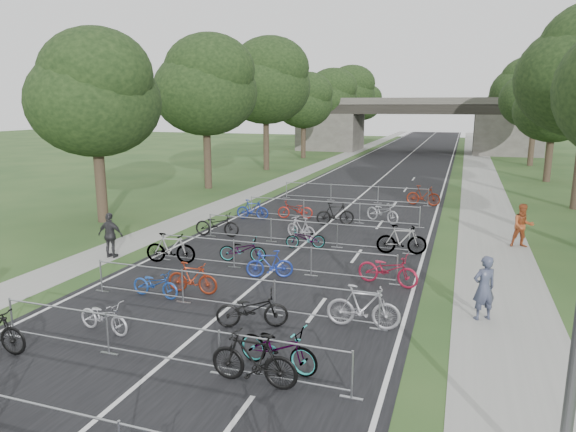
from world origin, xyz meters
The scene contains 47 objects.
road centered at (0.00, 50.00, 0.01)m, with size 11.00×140.00×0.01m, color black.
sidewalk_right centered at (8.00, 50.00, 0.01)m, with size 3.00×140.00×0.01m, color gray.
sidewalk_left centered at (-7.50, 50.00, 0.01)m, with size 2.00×140.00×0.01m, color gray.
lane_markings centered at (0.00, 50.00, 0.00)m, with size 0.12×140.00×0.00m, color silver.
overpass_bridge centered at (0.00, 65.00, 3.53)m, with size 31.00×8.00×7.05m.
tree_left_0 centered at (-11.39, 15.93, 6.49)m, with size 6.72×6.72×10.25m.
tree_left_1 centered at (-11.39, 27.93, 7.30)m, with size 7.56×7.56×11.53m.
tree_left_2 centered at (-11.39, 39.93, 8.12)m, with size 8.40×8.40×12.81m.
tree_right_2 centered at (13.11, 39.93, 5.95)m, with size 6.16×6.16×9.39m.
tree_left_3 centered at (-11.39, 51.93, 6.49)m, with size 6.72×6.72×10.25m.
tree_right_3 centered at (13.11, 51.93, 6.92)m, with size 7.17×7.17×10.93m.
tree_left_4 centered at (-11.39, 63.93, 7.30)m, with size 7.56×7.56×11.53m.
tree_right_4 centered at (13.11, 63.93, 7.90)m, with size 8.18×8.18×12.47m.
tree_left_5 centered at (-11.39, 75.93, 8.12)m, with size 8.40×8.40×12.81m.
tree_right_5 centered at (13.11, 75.93, 5.95)m, with size 6.16×6.16×9.39m.
tree_left_6 centered at (-11.39, 87.93, 6.49)m, with size 6.72×6.72×10.25m.
tree_right_6 centered at (13.11, 87.93, 6.92)m, with size 7.17×7.17×10.93m.
barrier_row_0 centered at (0.00, 0.00, 0.55)m, with size 9.70×0.08×1.10m.
barrier_row_1 centered at (0.00, 3.60, 0.55)m, with size 9.70×0.08×1.10m.
barrier_row_2 centered at (0.00, 7.20, 0.55)m, with size 9.70×0.08×1.10m.
barrier_row_3 centered at (0.00, 11.00, 0.55)m, with size 9.70×0.08×1.10m.
barrier_row_4 centered at (0.00, 15.00, 0.55)m, with size 9.70×0.08×1.10m.
barrier_row_5 centered at (0.00, 20.00, 0.55)m, with size 9.70×0.08×1.10m.
barrier_row_6 centered at (0.00, 26.00, 0.55)m, with size 9.70×0.08×1.10m.
bike_5 centered at (-2.46, 4.62, 0.45)m, with size 0.60×1.71×0.90m, color #B1B1B9.
bike_6 centered at (2.45, 3.44, 0.62)m, with size 0.58×2.06×1.24m, color black.
bike_7 centered at (2.70, 4.29, 0.55)m, with size 0.73×2.09×1.10m, color #929499.
bike_8 centered at (-2.61, 7.34, 0.45)m, with size 0.60×1.71×0.90m, color #1C459C.
bike_9 centered at (-1.64, 8.02, 0.53)m, with size 0.50×1.76×1.06m, color maroon.
bike_10 centered at (1.22, 6.24, 0.53)m, with size 0.70×2.01×1.06m, color black.
bike_11 centered at (4.16, 7.18, 0.62)m, with size 0.58×2.06×1.24m, color gray.
bike_12 centered at (-4.11, 10.70, 0.60)m, with size 0.56×2.00×1.20m, color #929499.
bike_13 centered at (-1.52, 11.78, 0.49)m, with size 0.65×1.86×0.98m, color #929499.
bike_14 centered at (0.18, 10.32, 0.51)m, with size 0.48×1.69×1.02m, color navy.
bike_15 centered at (4.30, 10.92, 0.56)m, with size 0.75×2.14×1.12m, color maroon.
bike_16 centered at (-4.30, 15.11, 0.56)m, with size 0.75×2.14×1.13m, color black.
bike_17 centered at (-0.40, 15.93, 0.52)m, with size 0.49×1.73×1.04m, color #AEACB4.
bike_18 centered at (0.26, 14.44, 0.45)m, with size 0.60×1.71×0.90m, color #929499.
bike_19 centered at (4.30, 14.89, 0.62)m, with size 0.58×2.06×1.24m, color #929499.
bike_20 centered at (-4.16, 19.08, 0.54)m, with size 0.51×1.79×1.07m, color navy.
bike_21 centered at (-2.02, 19.98, 0.50)m, with size 0.67×1.92×1.01m, color maroon.
bike_22 centered at (0.41, 19.21, 0.59)m, with size 0.55×1.95×1.17m, color black.
bike_23 centered at (2.64, 20.63, 0.56)m, with size 0.74×2.13×1.12m, color #A5A6AD.
bike_27 centered at (4.30, 26.17, 0.62)m, with size 0.58×2.06×1.24m, color maroon.
pedestrian_a centered at (7.31, 8.88, 0.95)m, with size 0.70×0.46×1.91m, color #373C53.
pedestrian_b centered at (9.13, 17.71, 0.95)m, with size 0.93×0.72×1.91m, color #9D4722.
pedestrian_c centered at (-6.80, 10.59, 0.93)m, with size 1.08×0.45×1.85m, color #28282B.
Camera 1 is at (6.50, -6.09, 6.06)m, focal length 32.00 mm.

